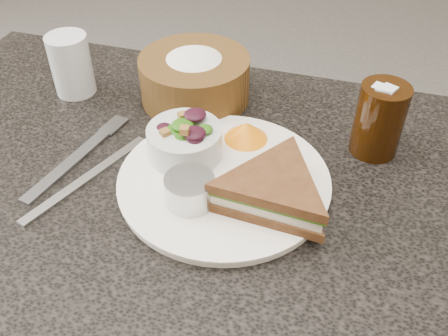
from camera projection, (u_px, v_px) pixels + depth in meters
The scene contains 11 objects.
dining_table at pixel (188, 333), 0.94m from camera, with size 1.00×0.70×0.75m, color black.
dinner_plate at pixel (224, 181), 0.69m from camera, with size 0.29×0.29×0.01m, color white.
sandwich at pixel (274, 190), 0.63m from camera, with size 0.18×0.18×0.05m, color #54341A, non-canonical shape.
salad_bowl at pixel (185, 137), 0.70m from camera, with size 0.11×0.11×0.06m, color #B7BEBA, non-canonical shape.
dressing_ramekin at pixel (190, 190), 0.64m from camera, with size 0.07×0.07×0.04m, color #B3B4B5.
orange_wedge at pixel (246, 131), 0.74m from camera, with size 0.07×0.07×0.03m, color orange.
fork at pixel (73, 161), 0.73m from camera, with size 0.02×0.20×0.01m, color gray.
knife at pixel (87, 178), 0.70m from camera, with size 0.01×0.22×0.00m, color #B4B5B6.
bread_basket at pixel (195, 71), 0.82m from camera, with size 0.18×0.18×0.10m, color brown, non-canonical shape.
cola_glass at pixel (380, 116), 0.71m from camera, with size 0.07×0.07×0.12m, color black, non-canonical shape.
water_glass at pixel (71, 65), 0.84m from camera, with size 0.07×0.07×0.10m, color silver.
Camera 1 is at (0.21, -0.46, 1.22)m, focal length 40.00 mm.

